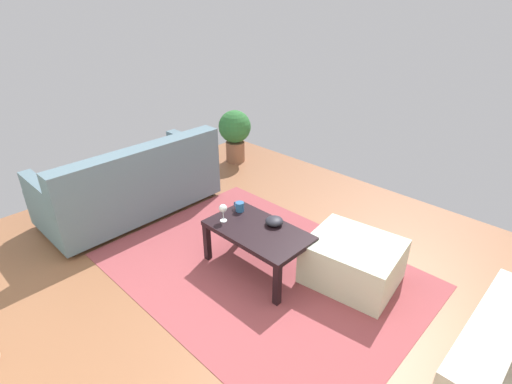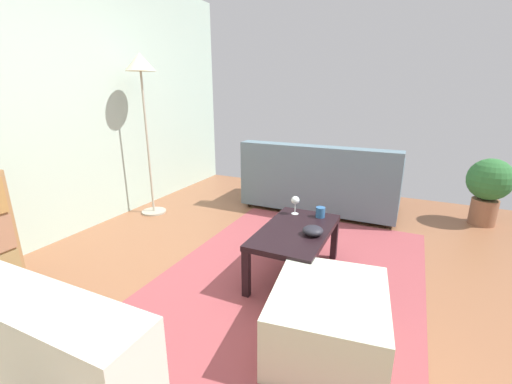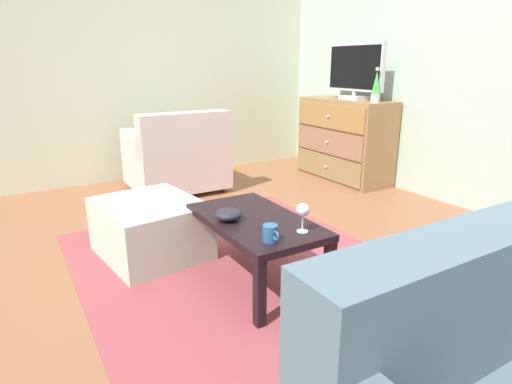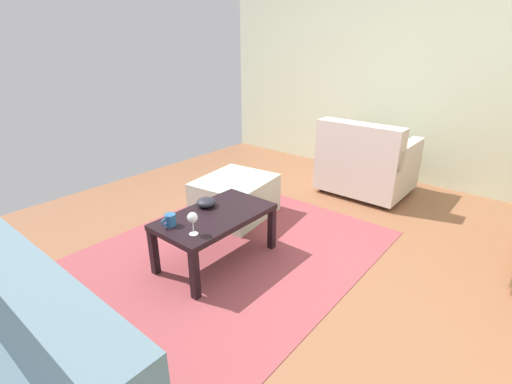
{
  "view_description": "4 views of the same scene",
  "coord_description": "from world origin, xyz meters",
  "views": [
    {
      "loc": [
        -1.6,
        1.73,
        2.13
      ],
      "look_at": [
        0.26,
        -0.21,
        0.73
      ],
      "focal_mm": 27.17,
      "sensor_mm": 36.0,
      "label": 1
    },
    {
      "loc": [
        -2.0,
        -0.93,
        1.41
      ],
      "look_at": [
        0.05,
        0.04,
        0.71
      ],
      "focal_mm": 23.5,
      "sensor_mm": 36.0,
      "label": 2
    },
    {
      "loc": [
        2.18,
        -1.36,
        1.24
      ],
      "look_at": [
        0.2,
        -0.18,
        0.53
      ],
      "focal_mm": 29.6,
      "sensor_mm": 36.0,
      "label": 3
    },
    {
      "loc": [
        1.89,
        1.55,
        1.57
      ],
      "look_at": [
        0.11,
        0.07,
        0.6
      ],
      "focal_mm": 25.47,
      "sensor_mm": 36.0,
      "label": 4
    }
  ],
  "objects": [
    {
      "name": "ground_plane",
      "position": [
        0.0,
        0.0,
        -0.03
      ],
      "size": [
        5.52,
        4.73,
        0.05
      ],
      "primitive_type": "cube",
      "color": "brown"
    },
    {
      "name": "wall_accent_rear",
      "position": [
        0.0,
        2.12,
        1.31
      ],
      "size": [
        5.52,
        0.12,
        2.63
      ],
      "primitive_type": "cube",
      "color": "#A8BFAF",
      "rests_on": "ground_plane"
    },
    {
      "name": "wall_plain_left",
      "position": [
        -2.52,
        0.0,
        1.31
      ],
      "size": [
        0.12,
        4.73,
        2.63
      ],
      "primitive_type": "cube",
      "color": "beige",
      "rests_on": "ground_plane"
    },
    {
      "name": "area_rug",
      "position": [
        0.2,
        -0.2,
        0.0
      ],
      "size": [
        2.6,
        1.9,
        0.01
      ],
      "primitive_type": "cube",
      "color": "#933F45",
      "rests_on": "ground_plane"
    },
    {
      "name": "dresser",
      "position": [
        -1.25,
        1.81,
        0.44
      ],
      "size": [
        1.09,
        0.49,
        0.88
      ],
      "color": "olive",
      "rests_on": "ground_plane"
    },
    {
      "name": "tv",
      "position": [
        -1.18,
        1.84,
        1.17
      ],
      "size": [
        0.76,
        0.18,
        0.56
      ],
      "color": "silver",
      "rests_on": "dresser"
    },
    {
      "name": "lava_lamp",
      "position": [
        -0.81,
        1.77,
        1.02
      ],
      "size": [
        0.09,
        0.09,
        0.33
      ],
      "color": "#B7B7BC",
      "rests_on": "dresser"
    },
    {
      "name": "coffee_table",
      "position": [
        0.24,
        -0.21,
        0.34
      ],
      "size": [
        0.87,
        0.49,
        0.39
      ],
      "color": "black",
      "rests_on": "ground_plane"
    },
    {
      "name": "wine_glass",
      "position": [
        0.54,
        -0.1,
        0.51
      ],
      "size": [
        0.07,
        0.07,
        0.16
      ],
      "color": "silver",
      "rests_on": "coffee_table"
    },
    {
      "name": "mug",
      "position": [
        0.56,
        -0.31,
        0.44
      ],
      "size": [
        0.11,
        0.08,
        0.08
      ],
      "color": "#2A5A8F",
      "rests_on": "coffee_table"
    },
    {
      "name": "bowl_decorative",
      "position": [
        0.19,
        -0.35,
        0.43
      ],
      "size": [
        0.15,
        0.15,
        0.07
      ],
      "primitive_type": "ellipsoid",
      "color": "#22222A",
      "rests_on": "coffee_table"
    },
    {
      "name": "armchair",
      "position": [
        -1.76,
        0.07,
        0.34
      ],
      "size": [
        0.8,
        0.88,
        0.81
      ],
      "color": "#332319",
      "rests_on": "ground_plane"
    },
    {
      "name": "ottoman",
      "position": [
        -0.42,
        -0.63,
        0.19
      ],
      "size": [
        0.77,
        0.68,
        0.37
      ],
      "primitive_type": "cube",
      "rotation": [
        0.0,
        0.0,
        0.13
      ],
      "color": "beige",
      "rests_on": "ground_plane"
    }
  ]
}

